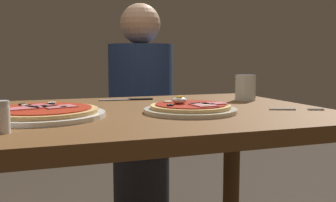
{
  "coord_description": "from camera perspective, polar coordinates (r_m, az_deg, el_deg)",
  "views": [
    {
      "loc": [
        -0.29,
        -1.09,
        0.91
      ],
      "look_at": [
        0.08,
        -0.05,
        0.79
      ],
      "focal_mm": 41.26,
      "sensor_mm": 36.0,
      "label": 1
    }
  ],
  "objects": [
    {
      "name": "salt_shaker",
      "position": [
        0.86,
        -23.26,
        -2.2
      ],
      "size": [
        0.03,
        0.03,
        0.07
      ],
      "color": "white",
      "rests_on": "dining_table"
    },
    {
      "name": "knife",
      "position": [
        1.42,
        -5.63,
        0.24
      ],
      "size": [
        0.2,
        0.04,
        0.01
      ],
      "color": "silver",
      "rests_on": "dining_table"
    },
    {
      "name": "water_glass_near",
      "position": [
        1.43,
        11.35,
        1.7
      ],
      "size": [
        0.07,
        0.07,
        0.09
      ],
      "color": "silver",
      "rests_on": "dining_table"
    },
    {
      "name": "pizza_foreground",
      "position": [
        1.09,
        3.34,
        -1.09
      ],
      "size": [
        0.26,
        0.26,
        0.05
      ],
      "color": "silver",
      "rests_on": "dining_table"
    },
    {
      "name": "fork",
      "position": [
        1.2,
        17.86,
        -1.16
      ],
      "size": [
        0.15,
        0.07,
        0.0
      ],
      "color": "silver",
      "rests_on": "dining_table"
    },
    {
      "name": "diner_person",
      "position": [
        1.97,
        -4.0,
        -3.93
      ],
      "size": [
        0.32,
        0.32,
        1.18
      ],
      "rotation": [
        0.0,
        0.0,
        3.14
      ],
      "color": "black",
      "rests_on": "ground"
    },
    {
      "name": "dining_table",
      "position": [
        1.16,
        -4.36,
        -7.68
      ],
      "size": [
        1.12,
        0.79,
        0.76
      ],
      "color": "brown",
      "rests_on": "ground"
    },
    {
      "name": "pizza_across_left",
      "position": [
        1.05,
        -17.97,
        -1.67
      ],
      "size": [
        0.32,
        0.32,
        0.03
      ],
      "color": "white",
      "rests_on": "dining_table"
    }
  ]
}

